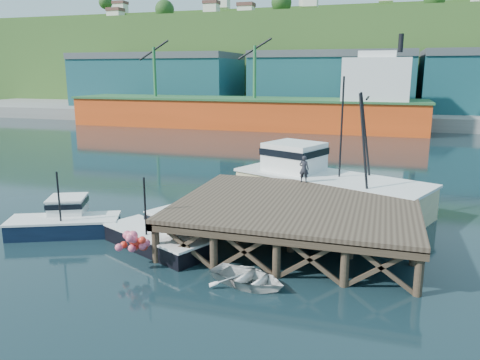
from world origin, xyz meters
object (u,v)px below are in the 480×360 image
at_px(boat_navy, 65,220).
at_px(dockworker, 304,169).
at_px(boat_black, 161,234).
at_px(trawler, 326,182).
at_px(dinghy, 248,278).

distance_m(boat_navy, dockworker, 13.93).
bearing_deg(boat_black, boat_navy, -158.32).
distance_m(trawler, dockworker, 2.66).
relative_size(boat_navy, dockworker, 3.77).
xyz_separation_m(trawler, dockworker, (-1.08, -2.10, 1.22)).
bearing_deg(dinghy, trawler, 9.69).
bearing_deg(boat_navy, dinghy, -39.66).
bearing_deg(boat_black, trawler, 79.04).
height_order(boat_navy, boat_black, boat_black).
relative_size(trawler, dinghy, 3.93).
relative_size(trawler, dockworker, 8.12).
xyz_separation_m(dinghy, dockworker, (0.54, 10.20, 2.59)).
xyz_separation_m(boat_navy, boat_black, (5.95, -0.41, -0.04)).
bearing_deg(dockworker, dinghy, 91.83).
bearing_deg(dockworker, boat_navy, 35.13).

